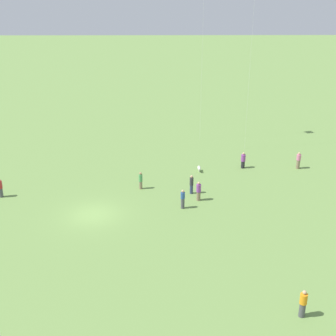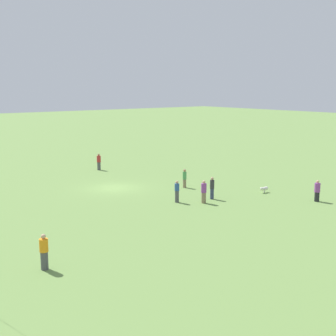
{
  "view_description": "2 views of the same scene",
  "coord_description": "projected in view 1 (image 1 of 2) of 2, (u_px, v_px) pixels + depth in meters",
  "views": [
    {
      "loc": [
        34.34,
        5.86,
        18.59
      ],
      "look_at": [
        -1.12,
        6.2,
        3.72
      ],
      "focal_mm": 50.0,
      "sensor_mm": 36.0,
      "label": 1
    },
    {
      "loc": [
        21.21,
        34.87,
        8.94
      ],
      "look_at": [
        -1.0,
        6.47,
        2.59
      ],
      "focal_mm": 50.0,
      "sensor_mm": 36.0,
      "label": 2
    }
  ],
  "objects": [
    {
      "name": "person_6",
      "position": [
        303.0,
        304.0,
        27.02
      ],
      "size": [
        0.5,
        0.5,
        1.81
      ],
      "rotation": [
        0.0,
        0.0,
        4.88
      ],
      "color": "#4C4C51",
      "rests_on": "ground_plane"
    },
    {
      "name": "person_8",
      "position": [
        141.0,
        180.0,
        43.14
      ],
      "size": [
        0.46,
        0.46,
        1.66
      ],
      "rotation": [
        0.0,
        0.0,
        5.21
      ],
      "color": "#847056",
      "rests_on": "ground_plane"
    },
    {
      "name": "dog_0",
      "position": [
        199.0,
        169.0,
        47.04
      ],
      "size": [
        0.81,
        0.29,
        0.52
      ],
      "rotation": [
        0.0,
        0.0,
        4.71
      ],
      "color": "silver",
      "rests_on": "ground_plane"
    },
    {
      "name": "person_0",
      "position": [
        0.0,
        188.0,
        41.55
      ],
      "size": [
        0.53,
        0.53,
        1.78
      ],
      "rotation": [
        0.0,
        0.0,
        1.88
      ],
      "color": "#4C4C51",
      "rests_on": "ground_plane"
    },
    {
      "name": "person_2",
      "position": [
        183.0,
        199.0,
        39.56
      ],
      "size": [
        0.37,
        0.37,
        1.72
      ],
      "rotation": [
        0.0,
        0.0,
        6.26
      ],
      "color": "#4C4C51",
      "rests_on": "ground_plane"
    },
    {
      "name": "person_3",
      "position": [
        243.0,
        160.0,
        47.77
      ],
      "size": [
        0.58,
        0.58,
        1.7
      ],
      "rotation": [
        0.0,
        0.0,
        0.39
      ],
      "color": "#232328",
      "rests_on": "ground_plane"
    },
    {
      "name": "person_1",
      "position": [
        191.0,
        184.0,
        42.2
      ],
      "size": [
        0.41,
        0.41,
        1.79
      ],
      "rotation": [
        0.0,
        0.0,
        1.78
      ],
      "color": "#333D5B",
      "rests_on": "ground_plane"
    },
    {
      "name": "ground_plane",
      "position": [
        94.0,
        215.0,
        38.8
      ],
      "size": [
        240.0,
        240.0,
        0.0
      ],
      "primitive_type": "plane",
      "color": "#6B8E47"
    },
    {
      "name": "person_5",
      "position": [
        298.0,
        161.0,
        47.64
      ],
      "size": [
        0.58,
        0.58,
        1.75
      ],
      "rotation": [
        0.0,
        0.0,
        5.12
      ],
      "color": "#847056",
      "rests_on": "ground_plane"
    },
    {
      "name": "person_7",
      "position": [
        199.0,
        191.0,
        40.94
      ],
      "size": [
        0.46,
        0.46,
        1.78
      ],
      "rotation": [
        0.0,
        0.0,
        3.02
      ],
      "color": "#847056",
      "rests_on": "ground_plane"
    }
  ]
}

